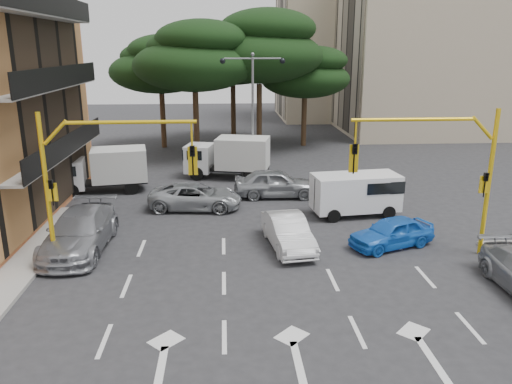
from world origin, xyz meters
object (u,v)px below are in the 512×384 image
car_blue_compact (392,232)px  car_silver_wagon (80,231)px  signal_mast_left (93,168)px  car_silver_cross_b (276,183)px  box_truck_b (228,158)px  street_lamp_center (253,93)px  car_white_hatch (288,232)px  box_truck_a (103,171)px  signal_mast_right (447,163)px  van_white (355,194)px  car_silver_cross_a (196,196)px

car_blue_compact → car_silver_wagon: car_silver_wagon is taller
signal_mast_left → car_silver_cross_b: signal_mast_left is taller
car_silver_cross_b → box_truck_b: bearing=32.4°
signal_mast_left → street_lamp_center: (6.80, 14.01, 1.54)m
car_blue_compact → car_white_hatch: bearing=-114.1°
car_blue_compact → box_truck_b: 14.04m
car_silver_cross_b → box_truck_a: 10.15m
car_blue_compact → car_silver_cross_b: 8.77m
street_lamp_center → box_truck_a: size_ratio=1.50×
street_lamp_center → car_silver_wagon: street_lamp_center is taller
signal_mast_right → street_lamp_center: size_ratio=0.77×
signal_mast_left → car_white_hatch: (7.54, 1.23, -3.19)m
car_silver_cross_b → box_truck_a: bearing=82.4°
signal_mast_left → street_lamp_center: street_lamp_center is taller
signal_mast_right → signal_mast_left: size_ratio=1.00×
car_silver_cross_b → box_truck_a: (-10.00, 1.69, 0.47)m
signal_mast_left → car_silver_wagon: 3.61m
signal_mast_left → car_white_hatch: bearing=9.2°
signal_mast_right → box_truck_b: bearing=122.6°
signal_mast_left → van_white: signal_mast_left is taller
signal_mast_right → car_silver_cross_b: size_ratio=1.27×
street_lamp_center → car_white_hatch: size_ratio=1.84×
car_silver_cross_a → car_silver_cross_b: car_silver_cross_b is taller
signal_mast_right → car_blue_compact: (-1.63, 1.01, -3.24)m
car_white_hatch → box_truck_b: bearing=93.6°
car_silver_wagon → box_truck_b: size_ratio=1.04×
signal_mast_right → car_blue_compact: size_ratio=1.58×
car_silver_cross_a → van_white: size_ratio=1.12×
car_blue_compact → box_truck_a: 17.02m
signal_mast_right → box_truck_a: size_ratio=1.16×
signal_mast_right → signal_mast_left: bearing=180.0°
street_lamp_center → van_white: 10.81m
signal_mast_right → street_lamp_center: (-6.80, 14.01, 1.54)m
street_lamp_center → car_blue_compact: (5.17, -13.00, -4.78)m
car_silver_cross_b → car_silver_cross_a: bearing=115.3°
signal_mast_right → van_white: (-2.11, 5.30, -2.81)m
car_blue_compact → van_white: size_ratio=0.88×
car_blue_compact → car_silver_cross_b: (-4.17, 7.72, 0.16)m
van_white → car_blue_compact: bearing=-0.6°
van_white → box_truck_b: box_truck_b is taller
car_blue_compact → van_white: bearing=165.1°
signal_mast_left → box_truck_b: size_ratio=1.10×
signal_mast_right → box_truck_a: (-15.80, 10.41, -2.61)m
car_blue_compact → signal_mast_right: bearing=37.0°
street_lamp_center → car_blue_compact: street_lamp_center is taller
car_white_hatch → box_truck_b: size_ratio=0.78×
signal_mast_left → car_silver_wagon: size_ratio=1.05×
car_silver_cross_b → van_white: van_white is taller
car_silver_wagon → box_truck_a: (-1.00, 8.90, 0.45)m
car_white_hatch → signal_mast_left: bearing=-178.4°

